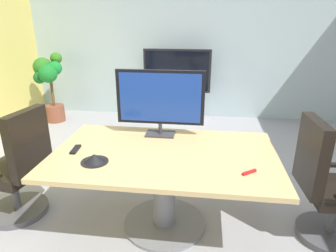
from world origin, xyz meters
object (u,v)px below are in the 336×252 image
object	(u,v)px
tv_monitor	(160,99)
conference_table	(164,172)
wall_display_unit	(177,97)
remote_control	(76,149)
office_chair_right	(326,192)
conference_phone	(94,159)
office_chair_left	(19,174)
potted_plant	(49,81)

from	to	relation	value
tv_monitor	conference_table	bearing A→B (deg)	-76.76
wall_display_unit	remote_control	distance (m)	3.12
office_chair_right	conference_phone	world-z (taller)	office_chair_right
office_chair_left	tv_monitor	xyz separation A→B (m)	(1.28, 0.43, 0.65)
tv_monitor	wall_display_unit	size ratio (longest dim) A/B	0.64
conference_phone	wall_display_unit	bearing A→B (deg)	84.07
remote_control	office_chair_left	bearing A→B (deg)	171.76
wall_display_unit	remote_control	size ratio (longest dim) A/B	7.71
wall_display_unit	potted_plant	distance (m)	2.32
office_chair_right	tv_monitor	bearing A→B (deg)	72.43
tv_monitor	remote_control	distance (m)	0.89
office_chair_left	conference_phone	size ratio (longest dim) A/B	4.95
conference_table	office_chair_left	xyz separation A→B (m)	(-1.38, -0.03, -0.10)
tv_monitor	remote_control	size ratio (longest dim) A/B	4.94
office_chair_left	conference_phone	xyz separation A→B (m)	(0.85, -0.22, 0.32)
conference_phone	remote_control	size ratio (longest dim) A/B	1.29
conference_table	potted_plant	world-z (taller)	potted_plant
office_chair_left	tv_monitor	size ratio (longest dim) A/B	1.30
potted_plant	remote_control	size ratio (longest dim) A/B	7.26
conference_table	potted_plant	size ratio (longest dim) A/B	1.55
office_chair_right	potted_plant	size ratio (longest dim) A/B	0.88
remote_control	conference_table	bearing A→B (deg)	-1.22
tv_monitor	potted_plant	bearing A→B (deg)	136.52
tv_monitor	remote_control	bearing A→B (deg)	-145.82
wall_display_unit	remote_control	xyz separation A→B (m)	(-0.58, -3.05, 0.32)
office_chair_left	office_chair_right	size ratio (longest dim) A/B	1.00
conference_table	potted_plant	xyz separation A→B (m)	(-2.46, 2.65, 0.20)
conference_table	office_chair_right	world-z (taller)	office_chair_right
conference_table	office_chair_right	bearing A→B (deg)	0.83
office_chair_right	remote_control	world-z (taller)	office_chair_right
conference_table	remote_control	world-z (taller)	remote_control
potted_plant	tv_monitor	bearing A→B (deg)	-43.48
office_chair_left	remote_control	xyz separation A→B (m)	(0.60, -0.03, 0.30)
potted_plant	conference_phone	distance (m)	3.48
office_chair_left	potted_plant	world-z (taller)	potted_plant
potted_plant	conference_table	bearing A→B (deg)	-47.10
office_chair_right	tv_monitor	xyz separation A→B (m)	(-1.47, 0.38, 0.65)
conference_phone	remote_control	xyz separation A→B (m)	(-0.25, 0.19, -0.02)
potted_plant	conference_phone	world-z (taller)	potted_plant
conference_table	tv_monitor	world-z (taller)	tv_monitor
office_chair_right	remote_control	xyz separation A→B (m)	(-2.15, -0.08, 0.30)
tv_monitor	office_chair_right	bearing A→B (deg)	-14.66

